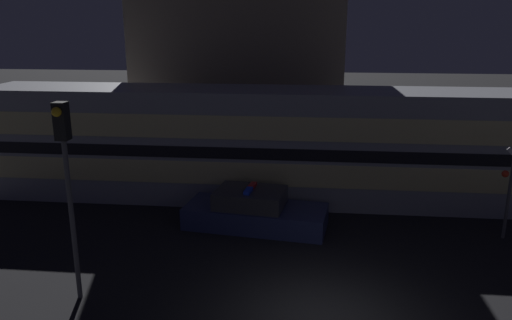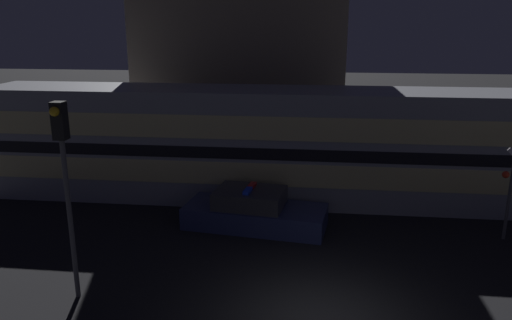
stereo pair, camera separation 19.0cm
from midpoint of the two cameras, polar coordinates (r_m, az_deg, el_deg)
train at (r=19.65m, az=0.34°, el=1.81°), size 21.41×2.97×4.37m
police_car at (r=17.25m, az=0.08°, el=-5.94°), size 5.03×2.54×1.44m
crossing_signal_near at (r=17.76m, az=27.46°, el=-2.51°), size 0.71×0.28×3.18m
traffic_light_corner at (r=12.75m, az=-20.72°, el=-0.26°), size 0.30×0.46×5.07m
building_left at (r=25.37m, az=-1.35°, el=11.73°), size 9.93×5.13×10.31m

